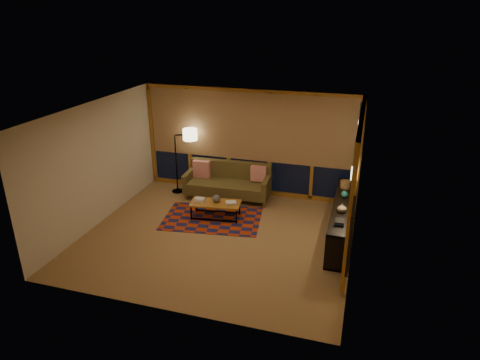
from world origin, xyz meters
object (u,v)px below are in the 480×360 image
(bookshelf, at_px, (342,219))
(floor_lamp, at_px, (176,161))
(sofa, at_px, (227,182))
(coffee_table, at_px, (216,210))

(bookshelf, bearing_deg, floor_lamp, 165.31)
(sofa, height_order, coffee_table, sofa)
(bookshelf, bearing_deg, coffee_table, -179.77)
(sofa, xyz_separation_m, floor_lamp, (-1.38, 0.00, 0.41))
(sofa, bearing_deg, bookshelf, -23.76)
(sofa, xyz_separation_m, coffee_table, (0.09, -1.14, -0.24))
(sofa, xyz_separation_m, bookshelf, (2.90, -1.12, -0.07))
(coffee_table, bearing_deg, floor_lamp, 134.68)
(coffee_table, height_order, bookshelf, bookshelf)
(sofa, relative_size, floor_lamp, 1.25)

